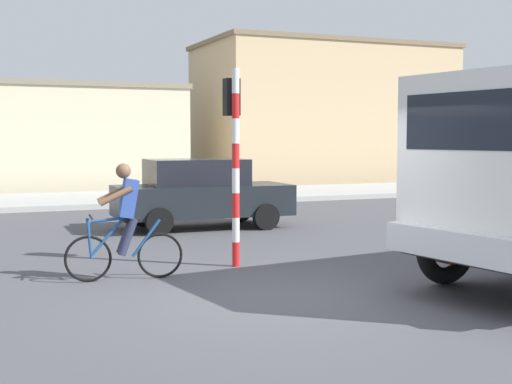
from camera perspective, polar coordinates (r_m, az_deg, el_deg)
The scene contains 7 objects.
ground_plane at distance 9.34m, azimuth 2.64°, elevation -8.57°, with size 120.00×120.00×0.00m, color #4C4C51.
sidewalk_far at distance 23.61m, azimuth -13.27°, elevation -0.60°, with size 80.00×5.00×0.16m, color #ADADA8.
cyclist at distance 10.57m, azimuth -10.50°, elevation -2.37°, with size 1.72×0.51×1.72m.
traffic_light_pole at distance 11.49m, azimuth -1.79°, elevation 4.26°, with size 0.24×0.43×3.20m.
car_red_near at distance 16.40m, azimuth -4.46°, elevation -0.08°, with size 4.03×1.94×1.60m.
building_mid_block at distance 30.15m, azimuth -14.83°, elevation 4.26°, with size 8.51×6.74×4.18m.
building_corner_right at distance 34.50m, azimuth 5.37°, elevation 6.31°, with size 11.68×6.51×6.49m.
Camera 1 is at (-3.94, -8.21, 2.10)m, focal length 49.74 mm.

